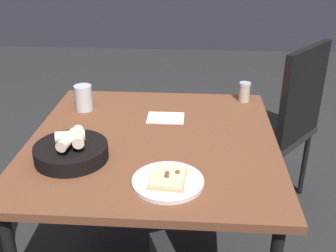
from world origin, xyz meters
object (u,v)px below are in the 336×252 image
Objects in this scene: bread_basket at (72,151)px; pepper_shaker at (244,93)px; beer_glass at (84,99)px; pizza_plate at (168,181)px; dining_table at (153,152)px; chair_near at (280,119)px.

pepper_shaker is (0.67, 0.60, 0.01)m from bread_basket.
beer_glass is (-0.07, 0.44, 0.02)m from bread_basket.
pizza_plate is 0.89× the size of bread_basket.
pizza_plate is 0.71m from beer_glass.
pepper_shaker is (0.40, 0.42, 0.10)m from dining_table.
bread_basket is at bearing -137.83° from chair_near.
pepper_shaker is at bearing 11.75° from beer_glass.
bread_basket is (-0.27, -0.18, 0.10)m from dining_table.
chair_near is (0.97, 0.37, -0.24)m from beer_glass.
chair_near is at bearing 43.29° from pepper_shaker.
beer_glass is (-0.34, 0.26, 0.11)m from dining_table.
beer_glass is 1.24× the size of pepper_shaker.
beer_glass is at bearing -159.05° from chair_near.
pepper_shaker is (0.32, 0.73, 0.03)m from pizza_plate.
dining_table is 3.80× the size of bread_basket.
chair_near is (0.23, 0.22, -0.23)m from pepper_shaker.
pepper_shaker is 0.10× the size of chair_near.
pizza_plate is at bearing -20.27° from bread_basket.
chair_near reaches higher than dining_table.
dining_table is 0.45m from beer_glass.
chair_near is at bearing 45.31° from dining_table.
beer_glass is 0.76m from pepper_shaker.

